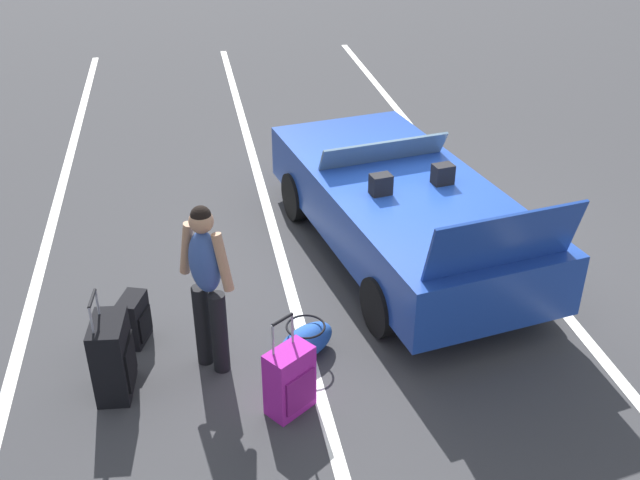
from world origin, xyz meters
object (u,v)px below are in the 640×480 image
Objects in this scene: convertible_car at (394,201)px; duffel_bag at (306,341)px; traveler_person at (207,281)px; suitcase_large_black at (113,357)px; suitcase_medium_bright at (290,381)px; suitcase_small_carryon at (134,320)px.

convertible_car reaches higher than duffel_bag.
traveler_person reaches higher than duffel_bag.
duffel_bag is (0.17, -1.72, -0.21)m from suitcase_large_black.
convertible_car is 2.86m from traveler_person.
traveler_person is (0.02, 0.86, 0.77)m from duffel_bag.
convertible_car reaches higher than suitcase_medium_bright.
suitcase_small_carryon is 0.30× the size of traveler_person.
duffel_bag is at bearing 124.53° from suitcase_medium_bright.
suitcase_medium_bright is at bearing 159.84° from duffel_bag.
duffel_bag is (-0.52, -1.57, -0.09)m from suitcase_small_carryon.
suitcase_large_black is 1.44× the size of duffel_bag.
duffel_bag is at bearing -46.17° from traveler_person.
duffel_bag is (-1.81, 1.34, -0.43)m from convertible_car.
suitcase_large_black is 0.72m from suitcase_small_carryon.
convertible_car is at bearing 39.13° from suitcase_large_black.
traveler_person is at bearing -15.64° from suitcase_small_carryon.
convertible_car is 2.30m from duffel_bag.
convertible_car is 4.75× the size of suitcase_medium_bright.
suitcase_medium_bright is 0.56× the size of traveler_person.
convertible_car is at bearing 112.16° from suitcase_medium_bright.
suitcase_large_black is 2.00× the size of suitcase_small_carryon.
traveler_person is at bearing -174.93° from suitcase_medium_bright.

